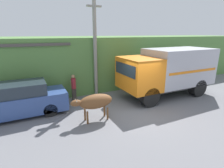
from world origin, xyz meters
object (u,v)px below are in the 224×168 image
Objects in this scene: brown_cow at (95,102)px; utility_pole at (95,45)px; pedestrian_on_hill at (74,86)px; cargo_truck at (169,70)px; parked_suv at (16,101)px.

utility_pole is at bearing 71.00° from brown_cow.
pedestrian_on_hill is 0.26× the size of utility_pole.
cargo_truck is at bearing 161.15° from pedestrian_on_hill.
parked_suv is 3.00× the size of pedestrian_on_hill.
parked_suv is at bearing 172.18° from cargo_truck.
utility_pole is (4.63, 1.24, 2.43)m from parked_suv.
brown_cow is 1.24× the size of pedestrian_on_hill.
utility_pole reaches higher than parked_suv.
utility_pole reaches higher than pedestrian_on_hill.
cargo_truck is 3.14× the size of brown_cow.
utility_pole is (1.57, 0.32, 2.34)m from pedestrian_on_hill.
pedestrian_on_hill is (-5.73, 1.82, -0.82)m from cargo_truck.
brown_cow is at bearing -111.74° from utility_pole.
brown_cow is 3.91m from parked_suv.
parked_suv reaches higher than brown_cow.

